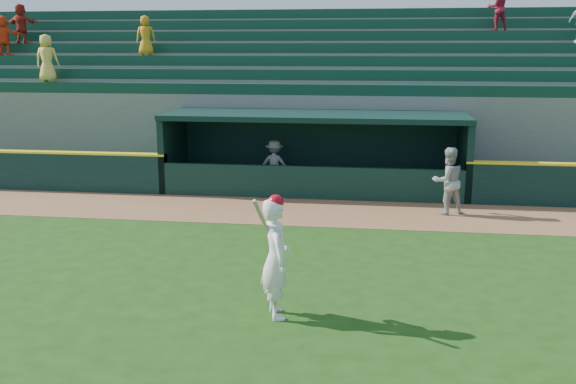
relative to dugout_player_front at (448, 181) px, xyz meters
name	(u,v)px	position (x,y,z in m)	size (l,w,h in m)	color
ground	(277,271)	(-3.88, -5.23, -0.92)	(120.00, 120.00, 0.00)	#1C4110
warning_track	(304,212)	(-3.88, -0.33, -0.92)	(40.00, 3.00, 0.01)	brown
dugout_player_front	(448,181)	(0.00, 0.00, 0.00)	(0.89, 0.70, 1.84)	#9D9D98
dugout_player_inside	(275,164)	(-5.19, 2.62, -0.14)	(1.01, 0.58, 1.57)	#A6A6A1
dugout	(316,147)	(-3.88, 2.77, 0.44)	(9.40, 2.80, 2.46)	#61605C
stands	(327,103)	(-3.89, 7.33, 1.48)	(34.50, 6.25, 6.67)	slate
batter_at_plate	(276,256)	(-3.56, -7.41, 0.13)	(0.72, 0.89, 2.12)	white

